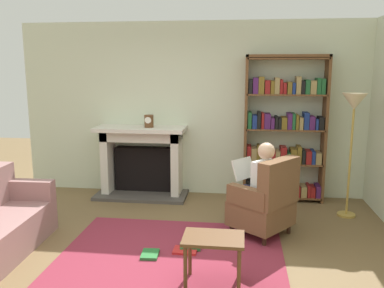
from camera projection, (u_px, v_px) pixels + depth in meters
ground at (168, 266)px, 4.13m from camera, size 14.00×14.00×0.00m
back_wall at (197, 109)px, 6.36m from camera, size 5.60×0.10×2.70m
area_rug at (173, 252)px, 4.42m from camera, size 2.40×1.80×0.01m
fireplace at (143, 159)px, 6.36m from camera, size 1.42×0.64×1.10m
mantel_clock at (149, 121)px, 6.14m from camera, size 0.14×0.14×0.19m
bookshelf at (283, 132)px, 6.04m from camera, size 1.20×0.32×2.19m
armchair_reading at (266, 202)px, 4.81m from camera, size 0.88×0.89×0.97m
seated_reader at (258, 184)px, 4.86m from camera, size 0.59×0.57×1.14m
side_table at (213, 245)px, 3.69m from camera, size 0.56×0.39×0.48m
scattered_books at (177, 250)px, 4.43m from camera, size 0.63×0.46×0.04m
floor_lamp at (354, 113)px, 5.27m from camera, size 0.32×0.32×1.68m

